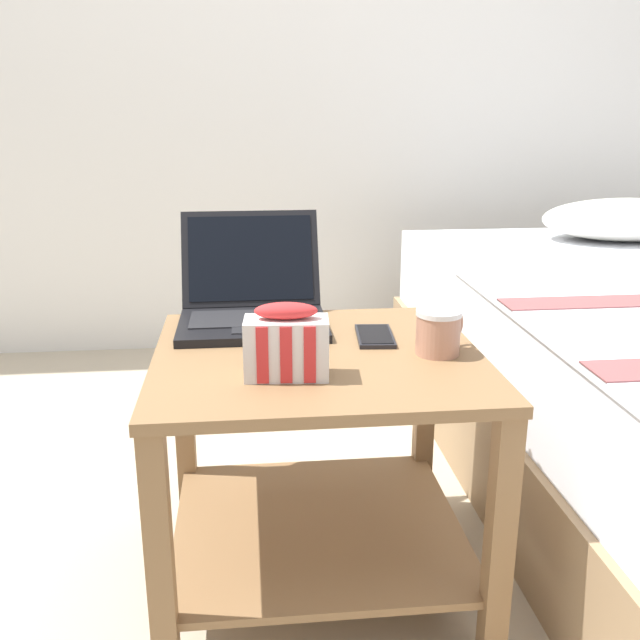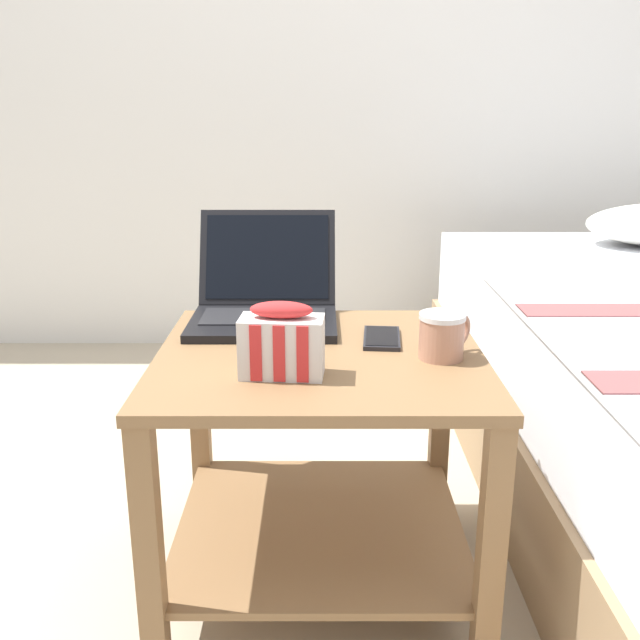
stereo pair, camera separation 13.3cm
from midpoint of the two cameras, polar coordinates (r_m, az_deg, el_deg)
ground_plane at (r=1.64m, az=2.46°, el=-20.11°), size 8.00×8.00×0.00m
back_wall at (r=2.95m, az=1.37°, el=21.95°), size 8.00×0.05×2.50m
bedside_table at (r=1.47m, az=2.62°, el=-9.46°), size 0.64×0.60×0.52m
laptop at (r=1.59m, az=-2.08°, el=1.56°), size 0.32×0.33×0.23m
mug_front_left at (r=1.38m, az=12.53°, el=-1.07°), size 0.11×0.10×0.09m
snack_bag at (r=1.26m, az=-0.06°, el=-1.89°), size 0.15×0.09×0.14m
cell_phone at (r=1.47m, az=7.54°, el=-1.47°), size 0.09×0.15×0.01m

